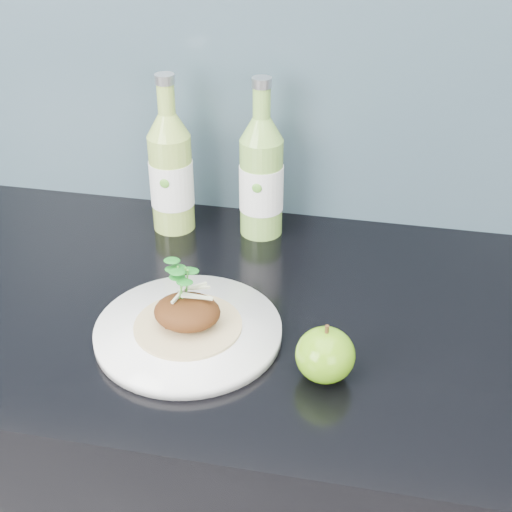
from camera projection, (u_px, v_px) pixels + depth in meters
The scene contains 7 objects.
kitchen_counter at pixel (226, 506), 1.27m from camera, with size 4.00×0.60×0.90m, color black.
subway_backsplash at pixel (259, 4), 1.08m from camera, with size 4.00×0.02×0.70m, color #688FA4.
dinner_plate at pixel (188, 331), 0.95m from camera, with size 0.25×0.25×0.02m.
pork_taco at pixel (187, 310), 0.93m from camera, with size 0.14×0.14×0.10m.
green_apple at pixel (325, 355), 0.87m from camera, with size 0.10×0.10×0.08m.
cider_bottle_left at pixel (171, 173), 1.16m from camera, with size 0.09×0.09×0.26m.
cider_bottle_right at pixel (261, 177), 1.14m from camera, with size 0.08×0.08×0.26m.
Camera 1 is at (0.22, 0.89, 1.49)m, focal length 50.00 mm.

